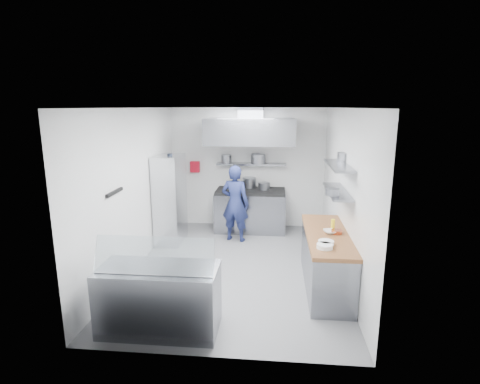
# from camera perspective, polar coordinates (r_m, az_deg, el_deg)

# --- Properties ---
(floor) EXTENTS (5.00, 5.00, 0.00)m
(floor) POSITION_cam_1_polar(r_m,az_deg,el_deg) (6.87, -0.48, -11.35)
(floor) COLOR slate
(floor) RESTS_ON ground
(ceiling) EXTENTS (5.00, 5.00, 0.00)m
(ceiling) POSITION_cam_1_polar(r_m,az_deg,el_deg) (6.26, -0.53, 12.71)
(ceiling) COLOR silver
(ceiling) RESTS_ON wall_back
(wall_back) EXTENTS (3.60, 2.80, 0.02)m
(wall_back) POSITION_cam_1_polar(r_m,az_deg,el_deg) (8.87, 1.16, 3.67)
(wall_back) COLOR white
(wall_back) RESTS_ON floor
(wall_front) EXTENTS (3.60, 2.80, 0.02)m
(wall_front) POSITION_cam_1_polar(r_m,az_deg,el_deg) (4.04, -4.17, -7.71)
(wall_front) COLOR white
(wall_front) RESTS_ON floor
(wall_left) EXTENTS (2.80, 5.00, 0.02)m
(wall_left) POSITION_cam_1_polar(r_m,az_deg,el_deg) (6.84, -15.67, 0.42)
(wall_left) COLOR white
(wall_left) RESTS_ON floor
(wall_right) EXTENTS (2.80, 5.00, 0.02)m
(wall_right) POSITION_cam_1_polar(r_m,az_deg,el_deg) (6.49, 15.50, -0.22)
(wall_right) COLOR white
(wall_right) RESTS_ON floor
(gas_range) EXTENTS (1.60, 0.80, 0.90)m
(gas_range) POSITION_cam_1_polar(r_m,az_deg,el_deg) (8.68, 1.59, -2.96)
(gas_range) COLOR gray
(gas_range) RESTS_ON floor
(cooktop) EXTENTS (1.57, 0.78, 0.06)m
(cooktop) POSITION_cam_1_polar(r_m,az_deg,el_deg) (8.56, 1.61, 0.13)
(cooktop) COLOR black
(cooktop) RESTS_ON gas_range
(stock_pot_left) EXTENTS (0.28, 0.28, 0.20)m
(stock_pot_left) POSITION_cam_1_polar(r_m,az_deg,el_deg) (8.50, -1.08, 0.94)
(stock_pot_left) COLOR slate
(stock_pot_left) RESTS_ON cooktop
(stock_pot_mid) EXTENTS (0.32, 0.32, 0.24)m
(stock_pot_mid) POSITION_cam_1_polar(r_m,az_deg,el_deg) (8.79, 1.41, 1.47)
(stock_pot_mid) COLOR slate
(stock_pot_mid) RESTS_ON cooktop
(stock_pot_right) EXTENTS (0.27, 0.27, 0.16)m
(stock_pot_right) POSITION_cam_1_polar(r_m,az_deg,el_deg) (8.61, 3.68, 0.93)
(stock_pot_right) COLOR slate
(stock_pot_right) RESTS_ON cooktop
(over_range_shelf) EXTENTS (1.60, 0.30, 0.04)m
(over_range_shelf) POSITION_cam_1_polar(r_m,az_deg,el_deg) (8.69, 1.74, 4.28)
(over_range_shelf) COLOR gray
(over_range_shelf) RESTS_ON wall_back
(shelf_pot_a) EXTENTS (0.23, 0.23, 0.18)m
(shelf_pot_a) POSITION_cam_1_polar(r_m,az_deg,el_deg) (8.80, -2.10, 5.11)
(shelf_pot_a) COLOR slate
(shelf_pot_a) RESTS_ON over_range_shelf
(shelf_pot_b) EXTENTS (0.33, 0.33, 0.22)m
(shelf_pot_b) POSITION_cam_1_polar(r_m,az_deg,el_deg) (8.60, 2.76, 5.06)
(shelf_pot_b) COLOR slate
(shelf_pot_b) RESTS_ON over_range_shelf
(extractor_hood) EXTENTS (1.90, 1.15, 0.55)m
(extractor_hood) POSITION_cam_1_polar(r_m,az_deg,el_deg) (8.19, 1.59, 9.24)
(extractor_hood) COLOR gray
(extractor_hood) RESTS_ON wall_back
(hood_duct) EXTENTS (0.55, 0.55, 0.24)m
(hood_duct) POSITION_cam_1_polar(r_m,az_deg,el_deg) (8.40, 1.71, 11.93)
(hood_duct) COLOR slate
(hood_duct) RESTS_ON extractor_hood
(red_firebox) EXTENTS (0.22, 0.10, 0.26)m
(red_firebox) POSITION_cam_1_polar(r_m,az_deg,el_deg) (8.98, -6.86, 3.83)
(red_firebox) COLOR #B60E21
(red_firebox) RESTS_ON wall_back
(chef) EXTENTS (0.67, 0.52, 1.64)m
(chef) POSITION_cam_1_polar(r_m,az_deg,el_deg) (7.92, -0.74, -1.75)
(chef) COLOR #1A224F
(chef) RESTS_ON floor
(wire_rack) EXTENTS (0.50, 0.90, 1.85)m
(wire_rack) POSITION_cam_1_polar(r_m,az_deg,el_deg) (7.97, -10.61, -1.09)
(wire_rack) COLOR silver
(wire_rack) RESTS_ON floor
(rack_bin_a) EXTENTS (0.15, 0.19, 0.17)m
(rack_bin_a) POSITION_cam_1_polar(r_m,az_deg,el_deg) (7.90, -10.79, -2.16)
(rack_bin_a) COLOR white
(rack_bin_a) RESTS_ON wire_rack
(rack_bin_b) EXTENTS (0.14, 0.18, 0.16)m
(rack_bin_b) POSITION_cam_1_polar(r_m,az_deg,el_deg) (7.97, -10.56, 1.67)
(rack_bin_b) COLOR yellow
(rack_bin_b) RESTS_ON wire_rack
(rack_jar) EXTENTS (0.10, 0.10, 0.18)m
(rack_jar) POSITION_cam_1_polar(r_m,az_deg,el_deg) (7.74, -10.62, 5.10)
(rack_jar) COLOR black
(rack_jar) RESTS_ON wire_rack
(knife_strip) EXTENTS (0.04, 0.55, 0.05)m
(knife_strip) POSITION_cam_1_polar(r_m,az_deg,el_deg) (5.99, -18.58, -0.03)
(knife_strip) COLOR black
(knife_strip) RESTS_ON wall_left
(prep_counter_base) EXTENTS (0.62, 2.00, 0.84)m
(prep_counter_base) POSITION_cam_1_polar(r_m,az_deg,el_deg) (6.18, 12.94, -10.32)
(prep_counter_base) COLOR gray
(prep_counter_base) RESTS_ON floor
(prep_counter_top) EXTENTS (0.65, 2.04, 0.06)m
(prep_counter_top) POSITION_cam_1_polar(r_m,az_deg,el_deg) (6.02, 13.15, -6.38)
(prep_counter_top) COLOR brown
(prep_counter_top) RESTS_ON prep_counter_base
(plate_stack_a) EXTENTS (0.22, 0.22, 0.06)m
(plate_stack_a) POSITION_cam_1_polar(r_m,az_deg,el_deg) (5.37, 12.79, -8.05)
(plate_stack_a) COLOR white
(plate_stack_a) RESTS_ON prep_counter_top
(plate_stack_b) EXTENTS (0.22, 0.22, 0.06)m
(plate_stack_b) POSITION_cam_1_polar(r_m,az_deg,el_deg) (5.50, 12.97, -7.54)
(plate_stack_b) COLOR white
(plate_stack_b) RESTS_ON prep_counter_top
(copper_pan) EXTENTS (0.17, 0.17, 0.06)m
(copper_pan) POSITION_cam_1_polar(r_m,az_deg,el_deg) (6.01, 14.51, -5.88)
(copper_pan) COLOR #B45432
(copper_pan) RESTS_ON prep_counter_top
(squeeze_bottle) EXTENTS (0.06, 0.06, 0.18)m
(squeeze_bottle) POSITION_cam_1_polar(r_m,az_deg,el_deg) (6.13, 13.97, -4.88)
(squeeze_bottle) COLOR yellow
(squeeze_bottle) RESTS_ON prep_counter_top
(mixing_bowl) EXTENTS (0.24, 0.24, 0.05)m
(mixing_bowl) POSITION_cam_1_polar(r_m,az_deg,el_deg) (6.00, 13.59, -5.91)
(mixing_bowl) COLOR white
(mixing_bowl) RESTS_ON prep_counter_top
(wall_shelf_lower) EXTENTS (0.30, 1.30, 0.04)m
(wall_shelf_lower) POSITION_cam_1_polar(r_m,az_deg,el_deg) (6.16, 14.56, 0.09)
(wall_shelf_lower) COLOR gray
(wall_shelf_lower) RESTS_ON wall_right
(wall_shelf_upper) EXTENTS (0.30, 1.30, 0.04)m
(wall_shelf_upper) POSITION_cam_1_polar(r_m,az_deg,el_deg) (6.08, 14.79, 3.95)
(wall_shelf_upper) COLOR gray
(wall_shelf_upper) RESTS_ON wall_right
(shelf_pot_c) EXTENTS (0.21, 0.21, 0.10)m
(shelf_pot_c) POSITION_cam_1_polar(r_m,az_deg,el_deg) (5.77, 13.90, 0.00)
(shelf_pot_c) COLOR slate
(shelf_pot_c) RESTS_ON wall_shelf_lower
(shelf_pot_d) EXTENTS (0.26, 0.26, 0.14)m
(shelf_pot_d) POSITION_cam_1_polar(r_m,az_deg,el_deg) (6.46, 15.74, 5.20)
(shelf_pot_d) COLOR slate
(shelf_pot_d) RESTS_ON wall_shelf_upper
(display_case) EXTENTS (1.50, 0.70, 0.85)m
(display_case) POSITION_cam_1_polar(r_m,az_deg,el_deg) (5.07, -12.16, -15.63)
(display_case) COLOR gray
(display_case) RESTS_ON floor
(display_glass) EXTENTS (1.47, 0.19, 0.42)m
(display_glass) POSITION_cam_1_polar(r_m,az_deg,el_deg) (4.69, -12.98, -9.36)
(display_glass) COLOR silver
(display_glass) RESTS_ON display_case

